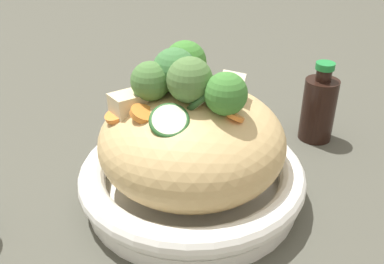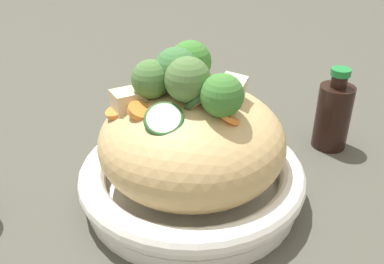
% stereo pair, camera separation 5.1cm
% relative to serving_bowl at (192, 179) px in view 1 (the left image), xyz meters
% --- Properties ---
extents(ground_plane, '(3.00, 3.00, 0.00)m').
position_rel_serving_bowl_xyz_m(ground_plane, '(0.00, 0.00, -0.03)').
color(ground_plane, '#48483D').
extents(serving_bowl, '(0.28, 0.28, 0.05)m').
position_rel_serving_bowl_xyz_m(serving_bowl, '(0.00, 0.00, 0.00)').
color(serving_bowl, white).
rests_on(serving_bowl, ground_plane).
extents(noodle_heap, '(0.22, 0.22, 0.12)m').
position_rel_serving_bowl_xyz_m(noodle_heap, '(-0.00, 0.00, 0.05)').
color(noodle_heap, tan).
rests_on(noodle_heap, serving_bowl).
extents(broccoli_florets, '(0.14, 0.16, 0.07)m').
position_rel_serving_bowl_xyz_m(broccoli_florets, '(-0.01, 0.01, 0.13)').
color(broccoli_florets, '#9BB470').
rests_on(broccoli_florets, serving_bowl).
extents(carrot_coins, '(0.15, 0.10, 0.03)m').
position_rel_serving_bowl_xyz_m(carrot_coins, '(-0.04, -0.01, 0.11)').
color(carrot_coins, orange).
rests_on(carrot_coins, serving_bowl).
extents(zucchini_slices, '(0.09, 0.08, 0.04)m').
position_rel_serving_bowl_xyz_m(zucchini_slices, '(-0.01, -0.03, 0.12)').
color(zucchini_slices, beige).
rests_on(zucchini_slices, serving_bowl).
extents(chicken_chunks, '(0.16, 0.07, 0.04)m').
position_rel_serving_bowl_xyz_m(chicken_chunks, '(-0.01, 0.01, 0.11)').
color(chicken_chunks, beige).
rests_on(chicken_chunks, serving_bowl).
extents(soy_sauce_bottle, '(0.05, 0.05, 0.12)m').
position_rel_serving_bowl_xyz_m(soy_sauce_bottle, '(0.21, 0.11, 0.03)').
color(soy_sauce_bottle, black).
rests_on(soy_sauce_bottle, ground_plane).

